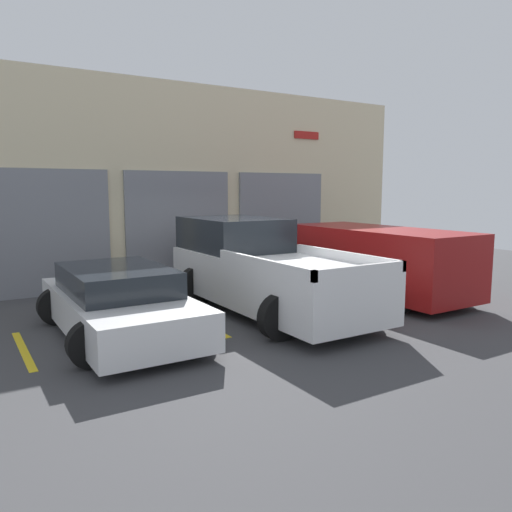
# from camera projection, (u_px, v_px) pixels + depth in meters

# --- Properties ---
(ground_plane) EXTENTS (28.00, 28.00, 0.00)m
(ground_plane) POSITION_uv_depth(u_px,v_px,m) (241.00, 302.00, 11.03)
(ground_plane) COLOR #3D3D3F
(shophouse_building) EXTENTS (14.53, 0.68, 5.24)m
(shophouse_building) POSITION_uv_depth(u_px,v_px,m) (180.00, 186.00, 13.46)
(shophouse_building) COLOR beige
(shophouse_building) RESTS_ON ground
(pickup_truck) EXTENTS (2.48, 5.32, 1.85)m
(pickup_truck) POSITION_uv_depth(u_px,v_px,m) (260.00, 269.00, 10.25)
(pickup_truck) COLOR white
(pickup_truck) RESTS_ON ground
(sedan_white) EXTENTS (2.25, 4.28, 1.17)m
(sedan_white) POSITION_uv_depth(u_px,v_px,m) (119.00, 303.00, 8.46)
(sedan_white) COLOR white
(sedan_white) RESTS_ON ground
(sedan_side) EXTENTS (2.25, 4.53, 1.59)m
(sedan_side) POSITION_uv_depth(u_px,v_px,m) (378.00, 260.00, 11.55)
(sedan_side) COLOR maroon
(sedan_side) RESTS_ON ground
(parking_stripe_far_left) EXTENTS (0.12, 2.20, 0.01)m
(parking_stripe_far_left) POSITION_uv_depth(u_px,v_px,m) (24.00, 350.00, 7.73)
(parking_stripe_far_left) COLOR gold
(parking_stripe_far_left) RESTS_ON ground
(parking_stripe_left) EXTENTS (0.12, 2.20, 0.01)m
(parking_stripe_left) POSITION_uv_depth(u_px,v_px,m) (201.00, 323.00, 9.30)
(parking_stripe_left) COLOR gold
(parking_stripe_left) RESTS_ON ground
(parking_stripe_centre) EXTENTS (0.12, 2.20, 0.01)m
(parking_stripe_centre) POSITION_uv_depth(u_px,v_px,m) (327.00, 304.00, 10.87)
(parking_stripe_centre) COLOR gold
(parking_stripe_centre) RESTS_ON ground
(parking_stripe_right) EXTENTS (0.12, 2.20, 0.01)m
(parking_stripe_right) POSITION_uv_depth(u_px,v_px,m) (421.00, 289.00, 12.44)
(parking_stripe_right) COLOR gold
(parking_stripe_right) RESTS_ON ground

